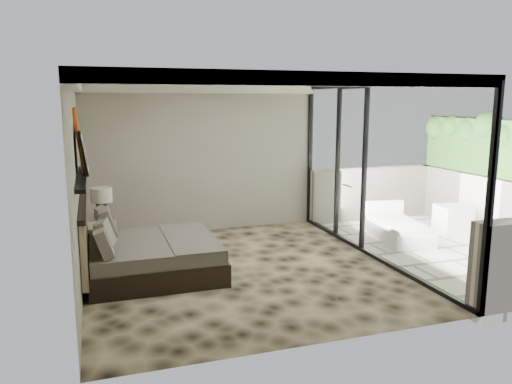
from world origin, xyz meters
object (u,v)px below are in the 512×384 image
object	(u,v)px
nightstand	(100,240)
table_lamp	(102,201)
bed	(147,254)
ottoman	(453,220)
lounger	(398,229)

from	to	relation	value
nightstand	table_lamp	size ratio (longest dim) A/B	0.87
bed	nightstand	size ratio (longest dim) A/B	3.53
ottoman	table_lamp	bearing A→B (deg)	174.18
table_lamp	ottoman	world-z (taller)	table_lamp
lounger	nightstand	bearing A→B (deg)	-177.30
ottoman	lounger	world-z (taller)	lounger
ottoman	lounger	xyz separation A→B (m)	(-1.17, 0.05, -0.10)
ottoman	lounger	bearing A→B (deg)	177.45
bed	nightstand	xyz separation A→B (m)	(-0.62, 1.18, -0.04)
bed	nightstand	world-z (taller)	bed
nightstand	lounger	distance (m)	5.30
nightstand	lounger	xyz separation A→B (m)	(5.26, -0.64, -0.09)
bed	table_lamp	xyz separation A→B (m)	(-0.57, 1.14, 0.60)
table_lamp	nightstand	bearing A→B (deg)	141.10
bed	ottoman	xyz separation A→B (m)	(5.81, 0.49, -0.04)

